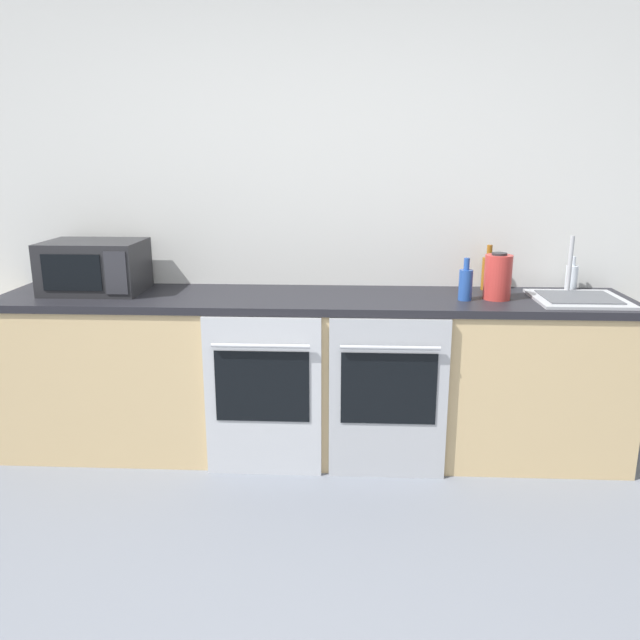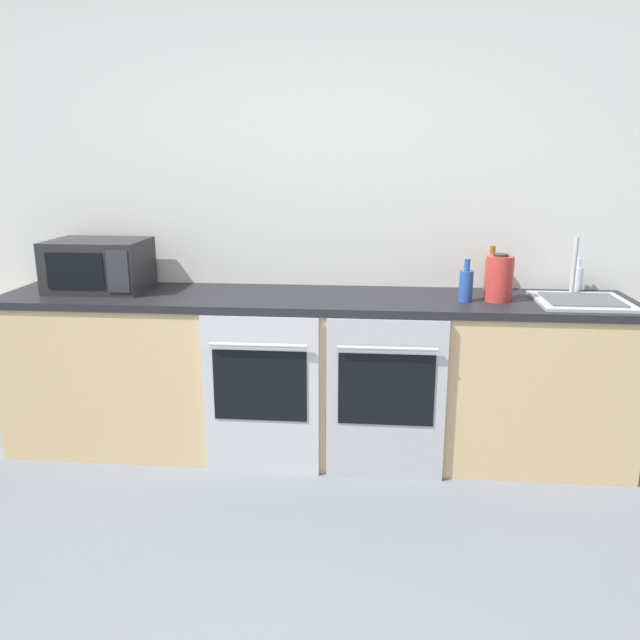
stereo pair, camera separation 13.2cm
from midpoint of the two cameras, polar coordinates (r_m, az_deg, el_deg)
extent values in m
cube|color=silver|center=(3.60, 0.87, 9.74)|extent=(10.00, 0.06, 2.60)
cube|color=tan|center=(3.47, 0.41, -5.29)|extent=(3.35, 0.59, 0.85)
cube|color=black|center=(3.34, 0.43, 1.89)|extent=(3.37, 0.61, 0.04)
cube|color=#B7BABF|center=(3.21, -4.25, -7.05)|extent=(0.60, 0.03, 0.85)
cube|color=black|center=(3.17, -4.33, -6.03)|extent=(0.48, 0.01, 0.37)
cylinder|color=#B7BABF|center=(3.08, -4.48, -2.32)|extent=(0.49, 0.02, 0.02)
cube|color=#A8AAAF|center=(3.17, 7.22, -7.39)|extent=(0.60, 0.03, 0.85)
cube|color=black|center=(3.13, 7.27, -6.36)|extent=(0.48, 0.01, 0.37)
cylinder|color=#A8AAAF|center=(3.04, 7.42, -2.62)|extent=(0.49, 0.02, 0.02)
cube|color=#232326|center=(3.66, -18.58, 4.78)|extent=(0.52, 0.38, 0.28)
cube|color=black|center=(3.51, -20.51, 4.22)|extent=(0.31, 0.01, 0.19)
cube|color=#2D2D33|center=(3.41, -16.95, 4.25)|extent=(0.11, 0.01, 0.22)
cylinder|color=#8C5114|center=(3.59, 16.38, 3.97)|extent=(0.07, 0.07, 0.18)
cylinder|color=#8C5114|center=(3.57, 16.53, 5.96)|extent=(0.03, 0.03, 0.07)
cylinder|color=silver|center=(3.72, 23.34, 3.38)|extent=(0.06, 0.06, 0.14)
cylinder|color=silver|center=(3.70, 23.49, 4.82)|extent=(0.03, 0.03, 0.05)
cylinder|color=#234793|center=(3.29, 14.32, 3.01)|extent=(0.07, 0.07, 0.16)
cylinder|color=#234793|center=(3.27, 14.44, 4.90)|extent=(0.03, 0.03, 0.06)
cylinder|color=#B2332D|center=(3.35, 17.14, 3.63)|extent=(0.14, 0.14, 0.23)
cylinder|color=#262628|center=(3.33, 17.30, 5.69)|extent=(0.08, 0.08, 0.01)
cube|color=#A8AAAF|center=(3.47, 23.81, 1.56)|extent=(0.46, 0.43, 0.01)
cube|color=#4C4F54|center=(3.47, 23.83, 1.73)|extent=(0.36, 0.31, 0.01)
cylinder|color=#A8AAAF|center=(3.60, 23.21, 4.62)|extent=(0.02, 0.02, 0.30)
camera|label=1|loc=(0.07, -88.88, 0.29)|focal=35.00mm
camera|label=2|loc=(0.07, 91.12, -0.29)|focal=35.00mm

